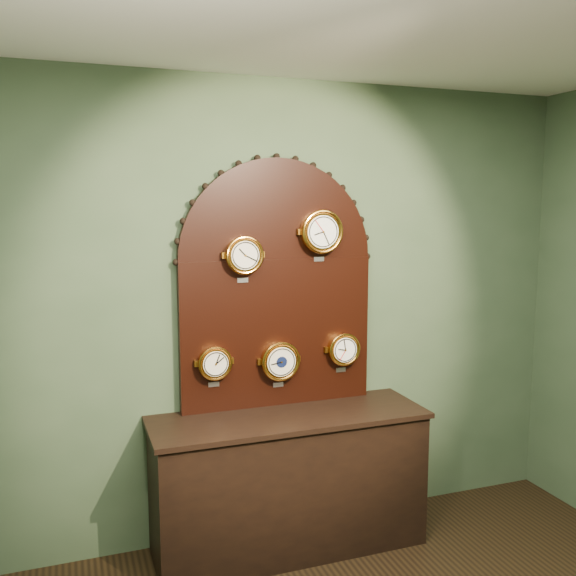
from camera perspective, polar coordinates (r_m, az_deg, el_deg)
name	(u,v)px	position (r m, az deg, el deg)	size (l,w,h in m)	color
wall_back	(274,312)	(3.83, -1.26, -2.20)	(4.00, 4.00, 0.00)	#41573B
shop_counter	(289,484)	(3.89, 0.10, -17.53)	(1.60, 0.50, 0.80)	black
display_board	(277,276)	(3.75, -1.03, 1.08)	(1.26, 0.06, 1.53)	black
roman_clock	(244,255)	(3.61, -4.06, 3.02)	(0.23, 0.08, 0.28)	orange
arabic_clock	(321,232)	(3.76, 3.07, 5.18)	(0.27, 0.08, 0.32)	orange
hygrometer	(215,363)	(3.67, -6.74, -6.82)	(0.20, 0.08, 0.25)	orange
barometer	(280,361)	(3.78, -0.74, -6.70)	(0.24, 0.08, 0.29)	orange
tide_clock	(343,349)	(3.93, 5.08, -5.60)	(0.21, 0.08, 0.26)	orange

